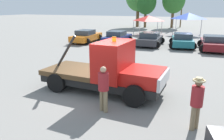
% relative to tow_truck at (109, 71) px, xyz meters
% --- Properties ---
extents(ground_plane, '(160.00, 160.00, 0.00)m').
position_rel_tow_truck_xyz_m(ground_plane, '(-0.36, 0.02, -0.98)').
color(ground_plane, gray).
extents(tow_truck, '(5.74, 2.46, 2.55)m').
position_rel_tow_truck_xyz_m(tow_truck, '(0.00, 0.00, 0.00)').
color(tow_truck, black).
rests_on(tow_truck, ground).
extents(person_near_truck, '(0.38, 0.38, 1.73)m').
position_rel_tow_truck_xyz_m(person_near_truck, '(3.76, -1.92, 0.04)').
color(person_near_truck, '#847051').
rests_on(person_near_truck, ground).
extents(person_at_hood, '(0.39, 0.39, 1.74)m').
position_rel_tow_truck_xyz_m(person_at_hood, '(0.58, -1.88, 0.02)').
color(person_at_hood, '#847051').
rests_on(person_at_hood, ground).
extents(parked_car_orange, '(2.52, 4.84, 1.34)m').
position_rel_tow_truck_xyz_m(parked_car_orange, '(-8.02, 12.53, -0.33)').
color(parked_car_orange, orange).
rests_on(parked_car_orange, ground).
extents(parked_car_navy, '(2.46, 4.36, 1.34)m').
position_rel_tow_truck_xyz_m(parked_car_navy, '(-4.52, 12.89, -0.33)').
color(parked_car_navy, navy).
rests_on(parked_car_navy, ground).
extents(parked_car_charcoal, '(2.61, 4.39, 1.34)m').
position_rel_tow_truck_xyz_m(parked_car_charcoal, '(-1.03, 12.97, -0.33)').
color(parked_car_charcoal, '#2D2D33').
rests_on(parked_car_charcoal, ground).
extents(parked_car_teal, '(2.81, 4.51, 1.34)m').
position_rel_tow_truck_xyz_m(parked_car_teal, '(2.03, 13.40, -0.33)').
color(parked_car_teal, '#196670').
rests_on(parked_car_teal, ground).
extents(parked_car_maroon, '(2.73, 4.57, 1.34)m').
position_rel_tow_truck_xyz_m(parked_car_maroon, '(4.75, 12.65, -0.33)').
color(parked_car_maroon, maroon).
rests_on(parked_car_maroon, ground).
extents(canopy_tent_red, '(3.33, 3.33, 2.60)m').
position_rel_tow_truck_xyz_m(canopy_tent_red, '(-3.38, 22.06, 1.25)').
color(canopy_tent_red, '#9E9EA3').
rests_on(canopy_tent_red, ground).
extents(canopy_tent_blue, '(3.54, 3.54, 2.99)m').
position_rel_tow_truck_xyz_m(canopy_tent_blue, '(1.80, 23.32, 1.58)').
color(canopy_tent_blue, '#9E9EA3').
rests_on(canopy_tent_blue, ground).
extents(tree_left, '(3.79, 3.79, 6.77)m').
position_rel_tow_truck_xyz_m(tree_left, '(-6.34, 32.30, 3.56)').
color(tree_left, brown).
rests_on(tree_left, ground).
extents(tree_right, '(4.07, 4.07, 7.28)m').
position_rel_tow_truck_xyz_m(tree_right, '(-1.62, 33.91, 3.90)').
color(tree_right, brown).
rests_on(tree_right, ground).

